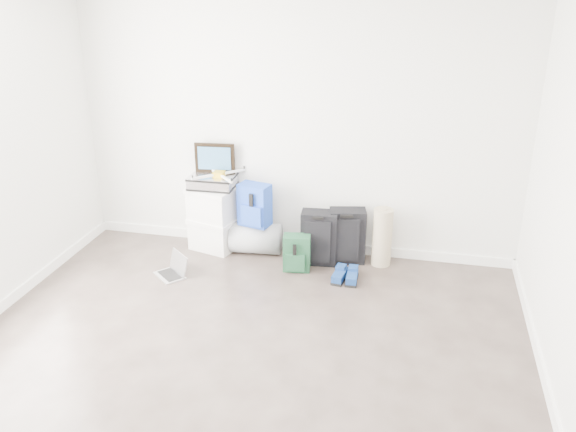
% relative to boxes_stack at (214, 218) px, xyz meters
% --- Properties ---
extents(ground, '(5.00, 5.00, 0.00)m').
position_rel_boxes_stack_xyz_m(ground, '(0.84, -2.31, -0.34)').
color(ground, '#332A25').
rests_on(ground, ground).
extents(room_envelope, '(4.52, 5.02, 2.71)m').
position_rel_boxes_stack_xyz_m(room_envelope, '(0.84, -2.29, 1.38)').
color(room_envelope, silver).
rests_on(room_envelope, ground).
extents(boxes_stack, '(0.57, 0.50, 0.68)m').
position_rel_boxes_stack_xyz_m(boxes_stack, '(0.00, 0.00, 0.00)').
color(boxes_stack, white).
rests_on(boxes_stack, ground).
extents(briefcase, '(0.46, 0.34, 0.13)m').
position_rel_boxes_stack_xyz_m(briefcase, '(0.00, 0.00, 0.40)').
color(briefcase, '#B2B2B7').
rests_on(briefcase, boxes_stack).
extents(painting, '(0.42, 0.06, 0.31)m').
position_rel_boxes_stack_xyz_m(painting, '(0.00, 0.10, 0.63)').
color(painting, black).
rests_on(painting, briefcase).
extents(drone, '(0.45, 0.45, 0.05)m').
position_rel_boxes_stack_xyz_m(drone, '(0.08, -0.02, 0.50)').
color(drone, gold).
rests_on(drone, briefcase).
extents(duffel_bag, '(0.55, 0.36, 0.32)m').
position_rel_boxes_stack_xyz_m(duffel_bag, '(0.46, -0.02, -0.18)').
color(duffel_bag, gray).
rests_on(duffel_bag, ground).
extents(blue_backpack, '(0.35, 0.30, 0.44)m').
position_rel_boxes_stack_xyz_m(blue_backpack, '(0.46, -0.05, 0.19)').
color(blue_backpack, '#18389D').
rests_on(blue_backpack, duffel_bag).
extents(large_suitcase, '(0.37, 0.26, 0.55)m').
position_rel_boxes_stack_xyz_m(large_suitcase, '(1.14, -0.12, -0.07)').
color(large_suitcase, black).
rests_on(large_suitcase, ground).
extents(green_backpack, '(0.28, 0.22, 0.37)m').
position_rel_boxes_stack_xyz_m(green_backpack, '(0.96, -0.33, -0.17)').
color(green_backpack, '#163D27').
rests_on(green_backpack, ground).
extents(carry_on, '(0.39, 0.30, 0.56)m').
position_rel_boxes_stack_xyz_m(carry_on, '(1.42, -0.03, -0.06)').
color(carry_on, black).
rests_on(carry_on, ground).
extents(shoes, '(0.25, 0.28, 0.09)m').
position_rel_boxes_stack_xyz_m(shoes, '(1.47, -0.44, -0.30)').
color(shoes, black).
rests_on(shoes, ground).
extents(rolled_rug, '(0.20, 0.20, 0.60)m').
position_rel_boxes_stack_xyz_m(rolled_rug, '(1.76, -0.01, -0.05)').
color(rolled_rug, tan).
rests_on(rolled_rug, ground).
extents(laptop, '(0.37, 0.37, 0.22)m').
position_rel_boxes_stack_xyz_m(laptop, '(-0.20, -0.70, -0.29)').
color(laptop, silver).
rests_on(laptop, ground).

